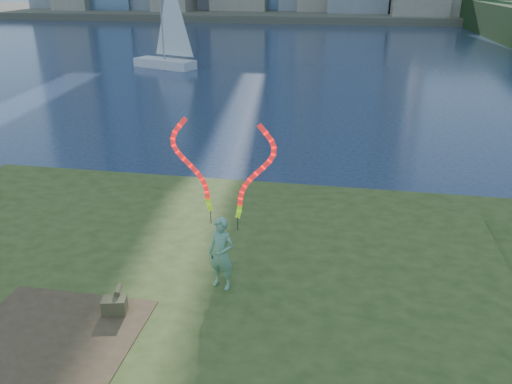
# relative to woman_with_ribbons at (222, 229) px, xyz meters

# --- Properties ---
(ground) EXTENTS (320.00, 320.00, 0.00)m
(ground) POSITION_rel_woman_with_ribbons_xyz_m (-0.60, 0.87, -2.21)
(ground) COLOR #1A2742
(ground) RESTS_ON ground
(grassy_knoll) EXTENTS (20.00, 18.00, 0.80)m
(grassy_knoll) POSITION_rel_woman_with_ribbons_xyz_m (-0.60, -1.43, -1.87)
(grassy_knoll) COLOR #354418
(grassy_knoll) RESTS_ON ground
(dirt_patch) EXTENTS (3.20, 3.00, 0.02)m
(dirt_patch) POSITION_rel_woman_with_ribbons_xyz_m (-2.80, -2.33, -1.40)
(dirt_patch) COLOR #47331E
(dirt_patch) RESTS_ON grassy_knoll
(far_shore) EXTENTS (320.00, 40.00, 1.20)m
(far_shore) POSITION_rel_woman_with_ribbons_xyz_m (-0.60, 95.87, -1.61)
(far_shore) COLOR #4B4637
(far_shore) RESTS_ON ground
(woman_with_ribbons) EXTENTS (1.96, 0.71, 4.03)m
(woman_with_ribbons) POSITION_rel_woman_with_ribbons_xyz_m (0.00, 0.00, 0.00)
(woman_with_ribbons) COLOR #116C34
(woman_with_ribbons) RESTS_ON grassy_knoll
(canvas_bag) EXTENTS (0.53, 0.60, 0.45)m
(canvas_bag) POSITION_rel_woman_with_ribbons_xyz_m (-1.93, -1.31, -1.22)
(canvas_bag) COLOR #4B4728
(canvas_bag) RESTS_ON grassy_knoll
(sailboat) EXTENTS (5.77, 3.56, 8.82)m
(sailboat) POSITION_rel_woman_with_ribbons_xyz_m (-12.53, 31.77, -0.69)
(sailboat) COLOR silver
(sailboat) RESTS_ON ground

